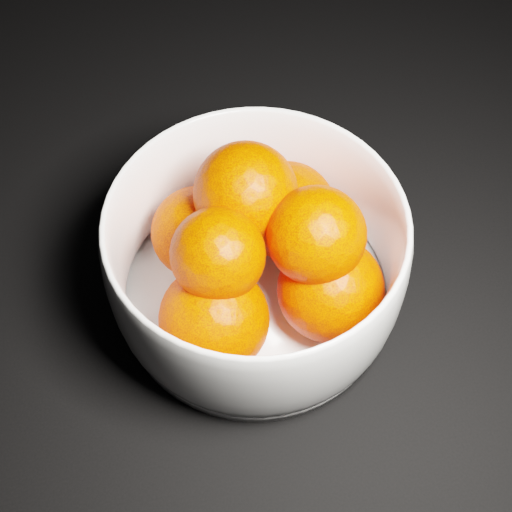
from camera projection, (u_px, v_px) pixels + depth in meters
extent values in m
cylinder|color=white|center=(256.00, 294.00, 0.65)|extent=(0.24, 0.24, 0.01)
sphere|color=#E63100|center=(286.00, 210.00, 0.64)|extent=(0.09, 0.09, 0.09)
sphere|color=#E63100|center=(198.00, 233.00, 0.63)|extent=(0.08, 0.08, 0.08)
sphere|color=#E63100|center=(214.00, 319.00, 0.58)|extent=(0.09, 0.09, 0.09)
sphere|color=#E63100|center=(330.00, 289.00, 0.59)|extent=(0.09, 0.09, 0.09)
sphere|color=#E63100|center=(246.00, 194.00, 0.59)|extent=(0.09, 0.09, 0.09)
sphere|color=#E63100|center=(218.00, 255.00, 0.55)|extent=(0.08, 0.08, 0.08)
sphere|color=#E63100|center=(316.00, 235.00, 0.56)|extent=(0.08, 0.08, 0.08)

